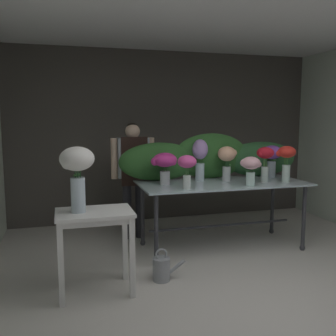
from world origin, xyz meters
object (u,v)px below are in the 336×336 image
object	(u,v)px
vase_scarlet_roses	(286,159)
vase_violet_ranunculus	(272,156)
display_table_glass	(222,192)
vase_magenta_snapdragons	(165,163)
florist	(133,168)
vase_crimson_dahlias	(265,158)
vase_blush_stock	(250,167)
vase_fuchsia_carnations	(187,166)
side_table_white	(95,224)
watering_can	(162,269)
vase_white_roses_tall	(77,169)
vase_peach_hydrangea	(227,158)
vase_lilac_peonies	(200,156)

from	to	relation	value
vase_scarlet_roses	vase_violet_ranunculus	bearing A→B (deg)	84.85
display_table_glass	vase_magenta_snapdragons	bearing A→B (deg)	177.51
florist	vase_crimson_dahlias	xyz separation A→B (m)	(1.53, -0.85, 0.18)
vase_violet_ranunculus	vase_blush_stock	world-z (taller)	vase_violet_ranunculus
vase_crimson_dahlias	vase_fuchsia_carnations	xyz separation A→B (m)	(-1.09, -0.16, -0.04)
side_table_white	vase_fuchsia_carnations	xyz separation A→B (m)	(1.09, 0.52, 0.45)
display_table_glass	watering_can	world-z (taller)	display_table_glass
florist	vase_white_roses_tall	bearing A→B (deg)	-117.63
display_table_glass	florist	xyz separation A→B (m)	(-1.01, 0.71, 0.25)
vase_peach_hydrangea	vase_scarlet_roses	xyz separation A→B (m)	(0.67, -0.30, 0.01)
vase_scarlet_roses	vase_crimson_dahlias	size ratio (longest dim) A/B	1.03
vase_white_roses_tall	watering_can	xyz separation A→B (m)	(0.82, 0.07, -1.08)
display_table_glass	vase_white_roses_tall	size ratio (longest dim) A/B	3.46
vase_peach_hydrangea	watering_can	size ratio (longest dim) A/B	1.27
vase_blush_stock	vase_fuchsia_carnations	world-z (taller)	vase_fuchsia_carnations
vase_magenta_snapdragons	vase_fuchsia_carnations	xyz separation A→B (m)	(0.17, -0.34, 0.00)
florist	vase_magenta_snapdragons	distance (m)	0.74
vase_scarlet_roses	vase_white_roses_tall	size ratio (longest dim) A/B	0.75
vase_peach_hydrangea	vase_fuchsia_carnations	world-z (taller)	vase_peach_hydrangea
vase_peach_hydrangea	vase_violet_ranunculus	bearing A→B (deg)	7.94
side_table_white	vase_crimson_dahlias	bearing A→B (deg)	17.31
vase_violet_ranunculus	watering_can	distance (m)	2.26
vase_crimson_dahlias	watering_can	world-z (taller)	vase_crimson_dahlias
vase_violet_ranunculus	vase_fuchsia_carnations	world-z (taller)	vase_violet_ranunculus
florist	watering_can	bearing A→B (deg)	-89.29
vase_peach_hydrangea	vase_crimson_dahlias	distance (m)	0.47
vase_magenta_snapdragons	watering_can	size ratio (longest dim) A/B	1.11
display_table_glass	vase_violet_ranunculus	xyz separation A→B (m)	(0.80, 0.17, 0.41)
vase_violet_ranunculus	vase_fuchsia_carnations	xyz separation A→B (m)	(-1.38, -0.48, -0.02)
display_table_glass	vase_fuchsia_carnations	xyz separation A→B (m)	(-0.58, -0.31, 0.39)
vase_magenta_snapdragons	vase_lilac_peonies	world-z (taller)	vase_lilac_peonies
vase_lilac_peonies	vase_scarlet_roses	world-z (taller)	vase_lilac_peonies
vase_scarlet_roses	vase_magenta_snapdragons	bearing A→B (deg)	170.43
vase_peach_hydrangea	vase_lilac_peonies	world-z (taller)	vase_lilac_peonies
vase_blush_stock	watering_can	distance (m)	1.60
florist	vase_peach_hydrangea	distance (m)	1.29
display_table_glass	vase_white_roses_tall	xyz separation A→B (m)	(-1.82, -0.83, 0.47)
vase_peach_hydrangea	vase_magenta_snapdragons	bearing A→B (deg)	-177.26
vase_peach_hydrangea	vase_violet_ranunculus	xyz separation A→B (m)	(0.71, 0.10, -0.01)
side_table_white	vase_violet_ranunculus	distance (m)	2.71
vase_lilac_peonies	vase_fuchsia_carnations	bearing A→B (deg)	-124.50
florist	vase_scarlet_roses	bearing A→B (deg)	-27.68
vase_peach_hydrangea	vase_crimson_dahlias	xyz separation A→B (m)	(0.42, -0.22, 0.01)
vase_crimson_dahlias	watering_can	distance (m)	1.93
vase_crimson_dahlias	florist	bearing A→B (deg)	150.73
side_table_white	florist	bearing A→B (deg)	66.80
florist	vase_scarlet_roses	size ratio (longest dim) A/B	3.47
florist	vase_magenta_snapdragons	world-z (taller)	florist
vase_peach_hydrangea	florist	bearing A→B (deg)	150.05
vase_magenta_snapdragons	side_table_white	bearing A→B (deg)	-137.07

